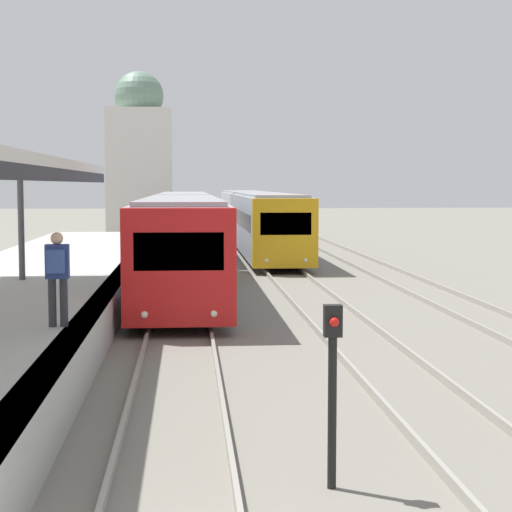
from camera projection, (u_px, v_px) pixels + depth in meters
name	position (u px, v px, depth m)	size (l,w,h in m)	color
person_on_platform	(57.00, 271.00, 14.89)	(0.40, 0.40, 1.66)	#2D2D33
train_near	(183.00, 228.00, 34.44)	(2.58, 31.33, 3.04)	red
train_far	(255.00, 216.00, 47.40)	(2.51, 30.39, 3.04)	gold
signal_post_near	(332.00, 377.00, 9.58)	(0.20, 0.21, 2.10)	black
distant_domed_building	(140.00, 159.00, 56.22)	(4.16, 4.16, 10.84)	silver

